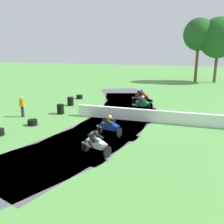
{
  "coord_description": "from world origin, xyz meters",
  "views": [
    {
      "loc": [
        4.87,
        -17.94,
        5.35
      ],
      "look_at": [
        -0.08,
        -1.45,
        0.9
      ],
      "focal_mm": 40.3,
      "sensor_mm": 36.0,
      "label": 1
    }
  ],
  "objects_px": {
    "motorcycle_trailing_green": "(142,103)",
    "tire_stack_far": "(70,101)",
    "tire_stack_mid_a": "(32,122)",
    "track_marshal": "(22,107)",
    "tire_stack_mid_b": "(60,109)",
    "tire_stack_extra_a": "(80,97)",
    "motorcycle_lead_white": "(96,143)",
    "motorcycle_fourth_red": "(141,96)",
    "motorcycle_chase_blue": "(110,126)"
  },
  "relations": [
    {
      "from": "motorcycle_trailing_green",
      "to": "tire_stack_far",
      "type": "distance_m",
      "value": 6.8
    },
    {
      "from": "tire_stack_mid_a",
      "to": "track_marshal",
      "type": "bearing_deg",
      "value": 139.69
    },
    {
      "from": "tire_stack_mid_a",
      "to": "tire_stack_mid_b",
      "type": "height_order",
      "value": "tire_stack_mid_b"
    },
    {
      "from": "tire_stack_far",
      "to": "tire_stack_extra_a",
      "type": "distance_m",
      "value": 3.26
    },
    {
      "from": "tire_stack_mid_b",
      "to": "tire_stack_extra_a",
      "type": "xyz_separation_m",
      "value": [
        -1.06,
        6.24,
        -0.2
      ]
    },
    {
      "from": "motorcycle_lead_white",
      "to": "motorcycle_trailing_green",
      "type": "xyz_separation_m",
      "value": [
        0.55,
        10.06,
        -0.02
      ]
    },
    {
      "from": "motorcycle_fourth_red",
      "to": "tire_stack_extra_a",
      "type": "xyz_separation_m",
      "value": [
        -6.62,
        -0.06,
        -0.46
      ]
    },
    {
      "from": "tire_stack_extra_a",
      "to": "motorcycle_chase_blue",
      "type": "bearing_deg",
      "value": -57.24
    },
    {
      "from": "motorcycle_fourth_red",
      "to": "tire_stack_mid_b",
      "type": "distance_m",
      "value": 8.41
    },
    {
      "from": "track_marshal",
      "to": "motorcycle_chase_blue",
      "type": "bearing_deg",
      "value": -15.67
    },
    {
      "from": "motorcycle_fourth_red",
      "to": "tire_stack_far",
      "type": "xyz_separation_m",
      "value": [
        -6.12,
        -3.27,
        -0.26
      ]
    },
    {
      "from": "tire_stack_mid_a",
      "to": "tire_stack_mid_b",
      "type": "distance_m",
      "value": 3.43
    },
    {
      "from": "tire_stack_mid_b",
      "to": "tire_stack_extra_a",
      "type": "relative_size",
      "value": 1.19
    },
    {
      "from": "tire_stack_far",
      "to": "tire_stack_extra_a",
      "type": "bearing_deg",
      "value": 98.86
    },
    {
      "from": "motorcycle_trailing_green",
      "to": "tire_stack_far",
      "type": "relative_size",
      "value": 2.11
    },
    {
      "from": "tire_stack_mid_a",
      "to": "motorcycle_lead_white",
      "type": "bearing_deg",
      "value": -29.66
    },
    {
      "from": "motorcycle_chase_blue",
      "to": "tire_stack_mid_b",
      "type": "bearing_deg",
      "value": 144.46
    },
    {
      "from": "motorcycle_lead_white",
      "to": "motorcycle_trailing_green",
      "type": "bearing_deg",
      "value": 86.85
    },
    {
      "from": "motorcycle_chase_blue",
      "to": "tire_stack_extra_a",
      "type": "xyz_separation_m",
      "value": [
        -6.53,
        10.15,
        -0.46
      ]
    },
    {
      "from": "motorcycle_lead_white",
      "to": "tire_stack_mid_b",
      "type": "xyz_separation_m",
      "value": [
        -5.68,
        6.87,
        -0.25
      ]
    },
    {
      "from": "motorcycle_trailing_green",
      "to": "tire_stack_mid_b",
      "type": "distance_m",
      "value": 7.01
    },
    {
      "from": "tire_stack_far",
      "to": "track_marshal",
      "type": "relative_size",
      "value": 0.49
    },
    {
      "from": "motorcycle_lead_white",
      "to": "tire_stack_far",
      "type": "relative_size",
      "value": 2.11
    },
    {
      "from": "motorcycle_fourth_red",
      "to": "tire_stack_far",
      "type": "height_order",
      "value": "motorcycle_fourth_red"
    },
    {
      "from": "motorcycle_chase_blue",
      "to": "track_marshal",
      "type": "xyz_separation_m",
      "value": [
        -7.88,
        2.21,
        0.16
      ]
    },
    {
      "from": "motorcycle_trailing_green",
      "to": "tire_stack_mid_b",
      "type": "bearing_deg",
      "value": -152.88
    },
    {
      "from": "motorcycle_fourth_red",
      "to": "motorcycle_trailing_green",
      "type": "bearing_deg",
      "value": -77.87
    },
    {
      "from": "motorcycle_lead_white",
      "to": "motorcycle_trailing_green",
      "type": "height_order",
      "value": "motorcycle_lead_white"
    },
    {
      "from": "motorcycle_fourth_red",
      "to": "track_marshal",
      "type": "bearing_deg",
      "value": -134.97
    },
    {
      "from": "motorcycle_fourth_red",
      "to": "track_marshal",
      "type": "xyz_separation_m",
      "value": [
        -7.98,
        -7.99,
        0.16
      ]
    },
    {
      "from": "track_marshal",
      "to": "tire_stack_extra_a",
      "type": "bearing_deg",
      "value": 80.3
    },
    {
      "from": "motorcycle_chase_blue",
      "to": "motorcycle_fourth_red",
      "type": "bearing_deg",
      "value": 89.46
    },
    {
      "from": "motorcycle_trailing_green",
      "to": "tire_stack_mid_b",
      "type": "relative_size",
      "value": 2.11
    },
    {
      "from": "motorcycle_lead_white",
      "to": "track_marshal",
      "type": "xyz_separation_m",
      "value": [
        -8.09,
        5.17,
        0.17
      ]
    },
    {
      "from": "tire_stack_mid_a",
      "to": "track_marshal",
      "type": "xyz_separation_m",
      "value": [
        -2.01,
        1.71,
        0.62
      ]
    },
    {
      "from": "motorcycle_chase_blue",
      "to": "motorcycle_trailing_green",
      "type": "bearing_deg",
      "value": 83.87
    },
    {
      "from": "motorcycle_trailing_green",
      "to": "motorcycle_fourth_red",
      "type": "xyz_separation_m",
      "value": [
        -0.67,
        3.1,
        0.02
      ]
    },
    {
      "from": "motorcycle_lead_white",
      "to": "motorcycle_chase_blue",
      "type": "xyz_separation_m",
      "value": [
        -0.21,
        2.96,
        0.0
      ]
    },
    {
      "from": "track_marshal",
      "to": "tire_stack_mid_b",
      "type": "bearing_deg",
      "value": 35.09
    },
    {
      "from": "track_marshal",
      "to": "motorcycle_fourth_red",
      "type": "bearing_deg",
      "value": 45.03
    },
    {
      "from": "motorcycle_lead_white",
      "to": "track_marshal",
      "type": "distance_m",
      "value": 9.61
    },
    {
      "from": "motorcycle_trailing_green",
      "to": "tire_stack_extra_a",
      "type": "distance_m",
      "value": 7.91
    },
    {
      "from": "motorcycle_chase_blue",
      "to": "motorcycle_trailing_green",
      "type": "height_order",
      "value": "motorcycle_chase_blue"
    },
    {
      "from": "motorcycle_chase_blue",
      "to": "tire_stack_mid_a",
      "type": "height_order",
      "value": "motorcycle_chase_blue"
    },
    {
      "from": "motorcycle_lead_white",
      "to": "tire_stack_far",
      "type": "distance_m",
      "value": 11.69
    },
    {
      "from": "tire_stack_mid_b",
      "to": "tire_stack_mid_a",
      "type": "bearing_deg",
      "value": -96.77
    },
    {
      "from": "motorcycle_fourth_red",
      "to": "motorcycle_lead_white",
      "type": "bearing_deg",
      "value": -89.51
    },
    {
      "from": "tire_stack_mid_a",
      "to": "tire_stack_extra_a",
      "type": "height_order",
      "value": "same"
    },
    {
      "from": "motorcycle_trailing_green",
      "to": "tire_stack_mid_a",
      "type": "bearing_deg",
      "value": -135.18
    },
    {
      "from": "tire_stack_mid_b",
      "to": "motorcycle_chase_blue",
      "type": "bearing_deg",
      "value": -35.54
    }
  ]
}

